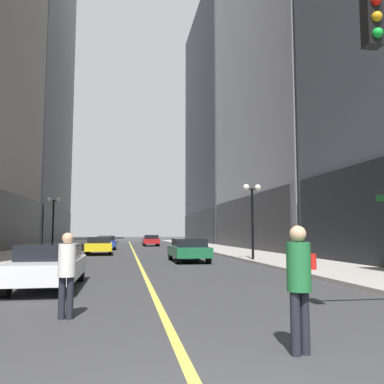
{
  "coord_description": "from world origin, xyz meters",
  "views": [
    {
      "loc": [
        -0.81,
        -3.2,
        1.7
      ],
      "look_at": [
        3.61,
        23.56,
        4.35
      ],
      "focal_mm": 38.13,
      "sensor_mm": 36.0,
      "label": 1
    }
  ],
  "objects_px": {
    "car_green": "(189,249)",
    "fire_hydrant_right": "(313,263)",
    "car_yellow": "(99,245)",
    "car_white": "(49,264)",
    "car_blue": "(107,242)",
    "pedestrian_in_white_shirt": "(67,268)",
    "street_lamp_left_far": "(53,212)",
    "street_lamp_right_mid": "(252,205)",
    "pedestrian_in_green_parka": "(299,278)",
    "car_red": "(151,240)"
  },
  "relations": [
    {
      "from": "fire_hydrant_right",
      "to": "car_blue",
      "type": "bearing_deg",
      "value": 111.04
    },
    {
      "from": "car_red",
      "to": "pedestrian_in_white_shirt",
      "type": "height_order",
      "value": "pedestrian_in_white_shirt"
    },
    {
      "from": "pedestrian_in_green_parka",
      "to": "street_lamp_left_far",
      "type": "xyz_separation_m",
      "value": [
        -8.03,
        28.11,
        2.21
      ]
    },
    {
      "from": "car_red",
      "to": "street_lamp_left_far",
      "type": "relative_size",
      "value": 0.98
    },
    {
      "from": "car_green",
      "to": "fire_hydrant_right",
      "type": "bearing_deg",
      "value": -60.29
    },
    {
      "from": "street_lamp_right_mid",
      "to": "car_white",
      "type": "bearing_deg",
      "value": -135.52
    },
    {
      "from": "street_lamp_right_mid",
      "to": "fire_hydrant_right",
      "type": "relative_size",
      "value": 5.54
    },
    {
      "from": "car_white",
      "to": "street_lamp_left_far",
      "type": "bearing_deg",
      "value": 99.25
    },
    {
      "from": "car_red",
      "to": "pedestrian_in_green_parka",
      "type": "bearing_deg",
      "value": -90.92
    },
    {
      "from": "car_blue",
      "to": "pedestrian_in_white_shirt",
      "type": "relative_size",
      "value": 2.44
    },
    {
      "from": "car_green",
      "to": "street_lamp_right_mid",
      "type": "distance_m",
      "value": 4.45
    },
    {
      "from": "car_white",
      "to": "car_green",
      "type": "height_order",
      "value": "same"
    },
    {
      "from": "car_green",
      "to": "pedestrian_in_white_shirt",
      "type": "height_order",
      "value": "pedestrian_in_white_shirt"
    },
    {
      "from": "pedestrian_in_green_parka",
      "to": "pedestrian_in_white_shirt",
      "type": "xyz_separation_m",
      "value": [
        -3.56,
        2.95,
        -0.07
      ]
    },
    {
      "from": "street_lamp_left_far",
      "to": "street_lamp_right_mid",
      "type": "distance_m",
      "value": 17.01
    },
    {
      "from": "pedestrian_in_white_shirt",
      "to": "street_lamp_left_far",
      "type": "bearing_deg",
      "value": 100.08
    },
    {
      "from": "car_green",
      "to": "fire_hydrant_right",
      "type": "height_order",
      "value": "car_green"
    },
    {
      "from": "car_white",
      "to": "street_lamp_right_mid",
      "type": "distance_m",
      "value": 13.5
    },
    {
      "from": "car_blue",
      "to": "car_red",
      "type": "xyz_separation_m",
      "value": [
        4.83,
        9.04,
        0.0
      ]
    },
    {
      "from": "car_white",
      "to": "car_blue",
      "type": "height_order",
      "value": "same"
    },
    {
      "from": "car_yellow",
      "to": "fire_hydrant_right",
      "type": "xyz_separation_m",
      "value": [
        9.58,
        -15.7,
        -0.32
      ]
    },
    {
      "from": "fire_hydrant_right",
      "to": "street_lamp_left_far",
      "type": "bearing_deg",
      "value": 127.01
    },
    {
      "from": "pedestrian_in_white_shirt",
      "to": "car_blue",
      "type": "bearing_deg",
      "value": 91.02
    },
    {
      "from": "car_yellow",
      "to": "fire_hydrant_right",
      "type": "relative_size",
      "value": 5.77
    },
    {
      "from": "car_red",
      "to": "street_lamp_right_mid",
      "type": "relative_size",
      "value": 0.98
    },
    {
      "from": "pedestrian_in_green_parka",
      "to": "street_lamp_right_mid",
      "type": "height_order",
      "value": "street_lamp_right_mid"
    },
    {
      "from": "pedestrian_in_white_shirt",
      "to": "fire_hydrant_right",
      "type": "height_order",
      "value": "pedestrian_in_white_shirt"
    },
    {
      "from": "car_green",
      "to": "pedestrian_in_white_shirt",
      "type": "bearing_deg",
      "value": -107.89
    },
    {
      "from": "pedestrian_in_green_parka",
      "to": "fire_hydrant_right",
      "type": "bearing_deg",
      "value": 63.29
    },
    {
      "from": "car_red",
      "to": "car_blue",
      "type": "bearing_deg",
      "value": -118.14
    },
    {
      "from": "car_green",
      "to": "pedestrian_in_white_shirt",
      "type": "xyz_separation_m",
      "value": [
        -4.74,
        -14.68,
        0.26
      ]
    },
    {
      "from": "pedestrian_in_white_shirt",
      "to": "street_lamp_left_far",
      "type": "relative_size",
      "value": 0.38
    },
    {
      "from": "car_blue",
      "to": "pedestrian_in_green_parka",
      "type": "distance_m",
      "value": 35.14
    },
    {
      "from": "car_green",
      "to": "street_lamp_left_far",
      "type": "height_order",
      "value": "street_lamp_left_far"
    },
    {
      "from": "car_red",
      "to": "pedestrian_in_white_shirt",
      "type": "relative_size",
      "value": 2.58
    },
    {
      "from": "pedestrian_in_white_shirt",
      "to": "fire_hydrant_right",
      "type": "relative_size",
      "value": 2.11
    },
    {
      "from": "pedestrian_in_green_parka",
      "to": "fire_hydrant_right",
      "type": "height_order",
      "value": "pedestrian_in_green_parka"
    },
    {
      "from": "car_white",
      "to": "fire_hydrant_right",
      "type": "xyz_separation_m",
      "value": [
        9.96,
        2.85,
        -0.32
      ]
    },
    {
      "from": "car_red",
      "to": "street_lamp_left_far",
      "type": "bearing_deg",
      "value": -118.91
    },
    {
      "from": "car_white",
      "to": "street_lamp_right_mid",
      "type": "xyz_separation_m",
      "value": [
        9.46,
        9.29,
        2.54
      ]
    },
    {
      "from": "car_white",
      "to": "car_red",
      "type": "relative_size",
      "value": 1.09
    },
    {
      "from": "car_green",
      "to": "street_lamp_right_mid",
      "type": "xyz_separation_m",
      "value": [
        3.59,
        -0.72,
        2.54
      ]
    },
    {
      "from": "pedestrian_in_green_parka",
      "to": "car_green",
      "type": "bearing_deg",
      "value": 86.17
    },
    {
      "from": "car_blue",
      "to": "street_lamp_left_far",
      "type": "xyz_separation_m",
      "value": [
        -3.9,
        -6.78,
        2.54
      ]
    },
    {
      "from": "pedestrian_in_green_parka",
      "to": "pedestrian_in_white_shirt",
      "type": "bearing_deg",
      "value": 140.32
    },
    {
      "from": "car_yellow",
      "to": "pedestrian_in_white_shirt",
      "type": "relative_size",
      "value": 2.74
    },
    {
      "from": "pedestrian_in_green_parka",
      "to": "car_yellow",
      "type": "bearing_deg",
      "value": 99.35
    },
    {
      "from": "car_white",
      "to": "fire_hydrant_right",
      "type": "bearing_deg",
      "value": 15.94
    },
    {
      "from": "street_lamp_left_far",
      "to": "fire_hydrant_right",
      "type": "height_order",
      "value": "street_lamp_left_far"
    },
    {
      "from": "car_green",
      "to": "car_blue",
      "type": "height_order",
      "value": "same"
    }
  ]
}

